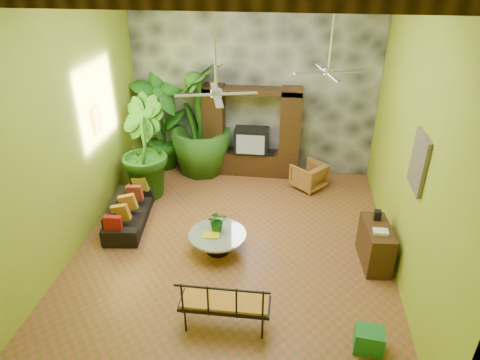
# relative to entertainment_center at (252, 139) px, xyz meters

# --- Properties ---
(ground) EXTENTS (7.00, 7.00, 0.00)m
(ground) POSITION_rel_entertainment_center_xyz_m (0.00, -3.14, -0.97)
(ground) COLOR brown
(ground) RESTS_ON ground
(back_wall) EXTENTS (6.00, 0.02, 5.00)m
(back_wall) POSITION_rel_entertainment_center_xyz_m (0.00, 0.36, 1.53)
(back_wall) COLOR #90A625
(back_wall) RESTS_ON ground
(left_wall) EXTENTS (0.02, 7.00, 5.00)m
(left_wall) POSITION_rel_entertainment_center_xyz_m (-3.00, -3.14, 1.53)
(left_wall) COLOR #90A625
(left_wall) RESTS_ON ground
(right_wall) EXTENTS (0.02, 7.00, 5.00)m
(right_wall) POSITION_rel_entertainment_center_xyz_m (3.00, -3.14, 1.53)
(right_wall) COLOR #90A625
(right_wall) RESTS_ON ground
(stone_accent_wall) EXTENTS (5.98, 0.10, 4.98)m
(stone_accent_wall) POSITION_rel_entertainment_center_xyz_m (0.00, 0.30, 1.53)
(stone_accent_wall) COLOR #36383D
(stone_accent_wall) RESTS_ON ground
(entertainment_center) EXTENTS (2.40, 0.55, 2.30)m
(entertainment_center) POSITION_rel_entertainment_center_xyz_m (0.00, 0.00, 0.00)
(entertainment_center) COLOR black
(entertainment_center) RESTS_ON ground
(ceiling_fan_front) EXTENTS (1.28, 1.28, 1.86)m
(ceiling_fan_front) POSITION_rel_entertainment_center_xyz_m (-0.20, -3.54, 2.44)
(ceiling_fan_front) COLOR #B4B4B9
(ceiling_fan_front) RESTS_ON ceiling
(ceiling_fan_back) EXTENTS (1.28, 1.28, 1.86)m
(ceiling_fan_back) POSITION_rel_entertainment_center_xyz_m (1.60, -1.94, 2.44)
(ceiling_fan_back) COLOR #B4B4B9
(ceiling_fan_back) RESTS_ON ceiling
(wall_art_mask) EXTENTS (0.06, 0.32, 0.55)m
(wall_art_mask) POSITION_rel_entertainment_center_xyz_m (-2.96, -2.14, 1.13)
(wall_art_mask) COLOR gold
(wall_art_mask) RESTS_ON left_wall
(wall_art_painting) EXTENTS (0.06, 0.70, 0.90)m
(wall_art_painting) POSITION_rel_entertainment_center_xyz_m (2.96, -3.74, 1.33)
(wall_art_painting) COLOR navy
(wall_art_painting) RESTS_ON right_wall
(sofa) EXTENTS (0.94, 1.92, 0.54)m
(sofa) POSITION_rel_entertainment_center_xyz_m (-2.32, -2.65, -0.70)
(sofa) COLOR black
(sofa) RESTS_ON ground
(wicker_armchair) EXTENTS (0.98, 0.98, 0.64)m
(wicker_armchair) POSITION_rel_entertainment_center_xyz_m (1.47, -0.60, -0.64)
(wicker_armchair) COLOR olive
(wicker_armchair) RESTS_ON ground
(tall_plant_a) EXTENTS (1.66, 1.45, 2.63)m
(tall_plant_a) POSITION_rel_entertainment_center_xyz_m (-2.33, 0.01, 0.35)
(tall_plant_a) COLOR #21691B
(tall_plant_a) RESTS_ON ground
(tall_plant_b) EXTENTS (1.60, 1.66, 2.35)m
(tall_plant_b) POSITION_rel_entertainment_center_xyz_m (-2.36, -1.37, 0.21)
(tall_plant_b) COLOR #205616
(tall_plant_b) RESTS_ON ground
(tall_plant_c) EXTENTS (1.64, 1.64, 2.85)m
(tall_plant_c) POSITION_rel_entertainment_center_xyz_m (-1.29, -0.05, 0.46)
(tall_plant_c) COLOR #295E18
(tall_plant_c) RESTS_ON ground
(coffee_table) EXTENTS (1.11, 1.11, 0.40)m
(coffee_table) POSITION_rel_entertainment_center_xyz_m (-0.29, -3.37, -0.71)
(coffee_table) COLOR black
(coffee_table) RESTS_ON ground
(centerpiece_plant) EXTENTS (0.45, 0.41, 0.42)m
(centerpiece_plant) POSITION_rel_entertainment_center_xyz_m (-0.30, -3.24, -0.36)
(centerpiece_plant) COLOR #185716
(centerpiece_plant) RESTS_ON coffee_table
(yellow_tray) EXTENTS (0.31, 0.23, 0.03)m
(yellow_tray) POSITION_rel_entertainment_center_xyz_m (-0.39, -3.45, -0.55)
(yellow_tray) COLOR yellow
(yellow_tray) RESTS_ON coffee_table
(iron_bench) EXTENTS (1.38, 0.51, 0.57)m
(iron_bench) POSITION_rel_entertainment_center_xyz_m (0.16, -5.28, -0.42)
(iron_bench) COLOR black
(iron_bench) RESTS_ON ground
(side_console) EXTENTS (0.54, 1.04, 0.80)m
(side_console) POSITION_rel_entertainment_center_xyz_m (2.65, -3.33, -0.57)
(side_console) COLOR #331C10
(side_console) RESTS_ON ground
(green_bin) EXTENTS (0.45, 0.35, 0.37)m
(green_bin) POSITION_rel_entertainment_center_xyz_m (2.30, -5.37, -0.78)
(green_bin) COLOR #1B662E
(green_bin) RESTS_ON ground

